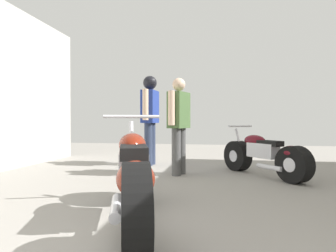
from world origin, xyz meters
The scene contains 5 objects.
ground_plane centered at (0.00, 3.20, 0.00)m, with size 15.96×15.96×0.00m, color gray.
motorcycle_maroon_cruiser centered at (-0.24, 2.21, 0.41)m, with size 0.90×2.00×0.96m.
motorcycle_black_naked centered at (1.21, 4.66, 0.34)m, with size 1.22×1.52×0.82m.
mechanic_in_blue centered at (-0.17, 4.58, 0.91)m, with size 0.35×0.64×1.61m.
mechanic_with_helmet centered at (-0.90, 5.58, 1.09)m, with size 0.29×0.72×1.82m.
Camera 1 is at (0.49, -0.20, 0.88)m, focal length 31.00 mm.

